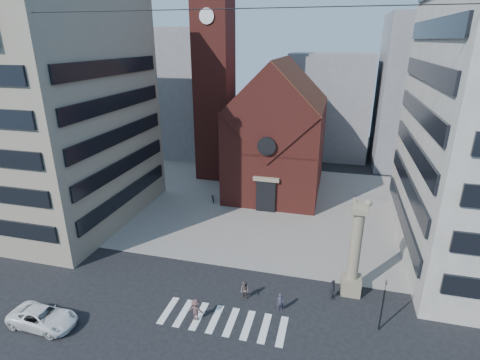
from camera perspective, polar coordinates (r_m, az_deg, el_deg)
name	(u,v)px	position (r m, az deg, el deg)	size (l,w,h in m)	color
ground	(227,295)	(32.92, -1.96, -17.10)	(120.00, 120.00, 0.00)	black
piazza	(268,204)	(48.89, 4.36, -3.73)	(46.00, 30.00, 0.05)	gray
zebra_crossing	(223,320)	(30.58, -2.61, -20.58)	(10.20, 3.20, 0.01)	white
church	(278,134)	(51.96, 5.82, 7.00)	(12.00, 16.65, 18.00)	maroon
campanile	(214,72)	(55.93, -3.95, 16.07)	(5.50, 5.50, 31.20)	maroon
building_left	(44,108)	(47.63, -27.65, 9.70)	(18.00, 20.00, 26.00)	gray
bg_block_left	(184,93)	(71.12, -8.59, 13.03)	(16.00, 14.00, 22.00)	gray
bg_block_mid	(329,105)	(70.81, 13.37, 11.04)	(14.00, 12.00, 18.00)	gray
bg_block_right	(431,93)	(68.92, 27.15, 11.65)	(16.00, 14.00, 24.00)	gray
lion_column	(354,257)	(32.61, 17.02, -11.17)	(1.63, 1.60, 8.68)	gray
traffic_light	(383,304)	(30.16, 20.91, -17.26)	(0.13, 0.16, 4.30)	black
white_car	(43,318)	(33.14, -27.84, -18.05)	(2.37, 5.15, 1.43)	white
pedestrian_0	(280,302)	(31.07, 6.16, -18.06)	(0.57, 0.37, 1.56)	#363144
pedestrian_1	(245,291)	(32.00, 0.72, -16.49)	(0.81, 0.63, 1.66)	#5B4B48
pedestrian_2	(333,289)	(32.90, 13.92, -15.89)	(1.05, 0.44, 1.79)	#2C2A32
pedestrian_3	(196,310)	(30.25, -6.73, -19.04)	(1.17, 0.67, 1.81)	brown
scooter_0	(213,198)	(49.54, -4.12, -2.70)	(0.69, 1.97, 1.03)	black
scooter_1	(225,198)	(49.05, -2.32, -2.83)	(0.54, 1.91, 1.15)	black
scooter_2	(237,200)	(48.66, -0.48, -3.09)	(0.69, 1.97, 1.03)	black
scooter_3	(249,201)	(48.28, 1.38, -3.22)	(0.54, 1.91, 1.15)	black
scooter_4	(261,203)	(47.99, 3.28, -3.48)	(0.69, 1.97, 1.03)	black
scooter_5	(274,204)	(47.71, 5.20, -3.61)	(0.54, 1.91, 1.15)	black
scooter_6	(287,205)	(47.53, 7.13, -3.86)	(0.69, 1.97, 1.03)	black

